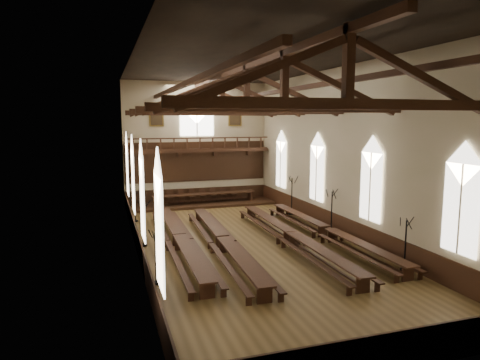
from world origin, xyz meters
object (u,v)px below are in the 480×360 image
at_px(refectory_row_a, 180,238).
at_px(dais, 205,204).
at_px(candelabrum_right_mid, 331,221).
at_px(candelabrum_right_far, 292,203).
at_px(candelabrum_left_mid, 143,232).
at_px(refectory_row_d, 328,230).
at_px(candelabrum_left_far, 135,211).
at_px(refectory_row_b, 223,240).
at_px(candelabrum_left_near, 156,267).
at_px(refectory_row_c, 292,235).
at_px(candelabrum_right_near, 405,255).
at_px(high_table, 205,195).

relative_size(refectory_row_a, dais, 1.29).
relative_size(candelabrum_right_mid, candelabrum_right_far, 0.97).
distance_m(dais, candelabrum_left_mid, 11.72).
bearing_deg(refectory_row_d, candelabrum_left_far, 142.27).
height_order(refectory_row_b, dais, refectory_row_b).
height_order(refectory_row_a, candelabrum_right_mid, candelabrum_right_mid).
bearing_deg(candelabrum_left_near, candelabrum_right_far, 43.62).
distance_m(refectory_row_a, refectory_row_c, 6.18).
relative_size(refectory_row_c, dais, 1.29).
bearing_deg(refectory_row_c, dais, 99.30).
bearing_deg(candelabrum_right_near, candelabrum_left_mid, 145.62).
bearing_deg(candelabrum_right_near, candelabrum_right_far, 90.00).
distance_m(high_table, candelabrum_right_far, 7.49).
distance_m(refectory_row_d, candelabrum_right_far, 6.80).
distance_m(high_table, candelabrum_right_mid, 12.25).
bearing_deg(refectory_row_a, candelabrum_left_mid, 153.63).
height_order(refectory_row_d, candelabrum_left_mid, candelabrum_left_mid).
distance_m(candelabrum_left_near, candelabrum_left_far, 11.80).
bearing_deg(candelabrum_left_near, refectory_row_c, 23.77).
distance_m(refectory_row_c, high_table, 12.60).
height_order(dais, candelabrum_left_mid, candelabrum_left_mid).
height_order(refectory_row_d, candelabrum_right_near, candelabrum_right_near).
xyz_separation_m(high_table, candelabrum_right_near, (5.28, -17.74, -0.10)).
bearing_deg(dais, refectory_row_d, -69.61).
bearing_deg(refectory_row_b, high_table, 81.43).
relative_size(candelabrum_left_far, candelabrum_right_near, 0.93).
distance_m(refectory_row_b, high_table, 12.30).
bearing_deg(refectory_row_c, refectory_row_a, 167.15).
bearing_deg(refectory_row_d, candelabrum_right_near, -81.99).
bearing_deg(candelabrum_right_far, candelabrum_right_mid, -90.00).
height_order(candelabrum_left_mid, candelabrum_right_near, candelabrum_left_mid).
bearing_deg(candelabrum_right_mid, candelabrum_left_near, -156.50).
bearing_deg(candelabrum_left_far, refectory_row_c, -46.73).
bearing_deg(refectory_row_d, refectory_row_b, -179.04).
bearing_deg(candelabrum_right_far, candelabrum_left_mid, -156.45).
bearing_deg(refectory_row_b, candelabrum_left_far, 116.28).
xyz_separation_m(candelabrum_left_near, candelabrum_right_near, (11.10, -1.86, 0.04)).
bearing_deg(candelabrum_left_mid, dais, 60.16).
bearing_deg(refectory_row_b, refectory_row_a, 152.89).
height_order(refectory_row_b, candelabrum_right_mid, candelabrum_right_mid).
height_order(dais, candelabrum_left_near, candelabrum_left_near).
xyz_separation_m(candelabrum_left_mid, candelabrum_right_near, (11.10, -7.60, -0.02)).
xyz_separation_m(dais, high_table, (0.00, -0.00, 0.77)).
relative_size(candelabrum_right_near, candelabrum_right_far, 0.88).
relative_size(refectory_row_c, candelabrum_left_near, 6.20).
bearing_deg(candelabrum_left_far, candelabrum_right_near, -50.90).
height_order(refectory_row_a, candelabrum_right_far, candelabrum_right_far).
bearing_deg(refectory_row_b, candelabrum_right_far, 43.91).
distance_m(refectory_row_d, candelabrum_right_near, 5.75).
relative_size(refectory_row_d, candelabrum_right_mid, 5.16).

